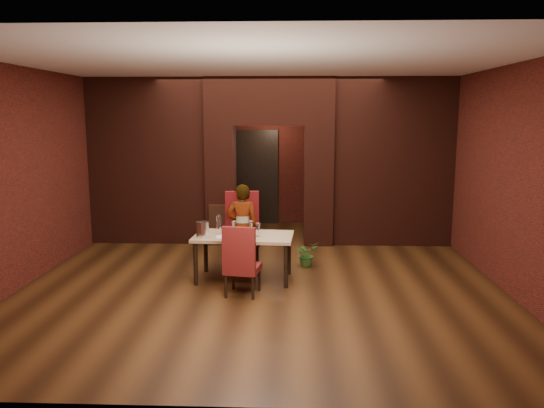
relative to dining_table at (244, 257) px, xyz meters
The scene contains 25 objects.
floor 0.60m from the dining_table, 53.46° to the left, with size 8.00×8.00×0.00m, color #432610.
ceiling 2.89m from the dining_table, 53.46° to the left, with size 7.00×8.00×0.04m, color silver.
wall_back 4.57m from the dining_table, 86.24° to the left, with size 7.00×0.04×3.20m, color maroon.
wall_front 3.83m from the dining_table, 85.44° to the right, with size 7.00×0.04×3.20m, color maroon.
wall_left 3.47m from the dining_table, behind, with size 0.04×8.00×3.20m, color maroon.
wall_right 4.01m from the dining_table, ahead, with size 0.04×8.00×3.20m, color maroon.
pillar_left 2.61m from the dining_table, 105.49° to the left, with size 0.55×0.55×2.30m, color maroon.
pillar_right 2.81m from the dining_table, 62.60° to the left, with size 0.55×0.55×2.30m, color maroon.
lintel 3.40m from the dining_table, 83.12° to the left, with size 2.45×0.55×0.90m, color maroon.
wing_wall_left 3.40m from the dining_table, 130.97° to the left, with size 2.27×0.35×3.20m, color maroon.
wing_wall_right 3.78m from the dining_table, 42.03° to the left, with size 2.27×0.35×3.20m, color maroon.
vent_panel 2.21m from the dining_table, 107.54° to the left, with size 0.40×0.03×0.50m, color brown.
rear_door 4.39m from the dining_table, 91.48° to the left, with size 0.90×0.08×2.10m, color black.
rear_door_frame 4.35m from the dining_table, 91.49° to the left, with size 1.02×0.04×2.22m, color black.
dining_table is the anchor object (origin of this frame).
chair_far 0.73m from the dining_table, 97.19° to the left, with size 0.56×0.56×1.24m, color maroon.
chair_near 0.71m from the dining_table, 85.99° to the right, with size 0.46×0.46×1.01m, color maroon.
person_seated 0.67m from the dining_table, 97.37° to the left, with size 0.51×0.34×1.40m, color silver.
wine_glass_a 0.48m from the dining_table, 151.12° to the left, with size 0.08×0.08×0.20m, color white, non-canonical shape.
wine_glass_b 0.47m from the dining_table, ahead, with size 0.09×0.09×0.21m, color silver, non-canonical shape.
wine_glass_c 0.51m from the dining_table, 20.97° to the right, with size 0.08×0.08×0.20m, color silver, non-canonical shape.
tasting_sheet 0.45m from the dining_table, 155.58° to the right, with size 0.28×0.20×0.00m, color silver.
wine_bucket 0.77m from the dining_table, 165.10° to the right, with size 0.19×0.19×0.24m, color silver.
water_bottle 0.63m from the dining_table, behind, with size 0.07×0.07×0.31m, color white.
potted_plant 1.25m from the dining_table, 38.14° to the left, with size 0.37×0.32×0.41m, color #306624.
Camera 1 is at (0.46, -8.21, 2.50)m, focal length 35.00 mm.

